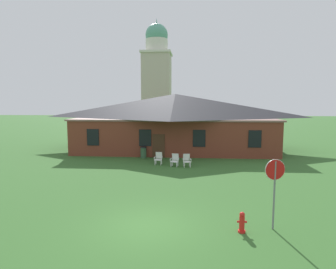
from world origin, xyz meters
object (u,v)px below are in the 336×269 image
object	(u,v)px
lawn_chair_near_door	(175,160)
fire_hydrant	(242,223)
lawn_chair_by_porch	(159,158)
trash_bin	(143,152)
lawn_chair_left_end	(187,160)
stop_sign	(275,180)

from	to	relation	value
lawn_chair_near_door	fire_hydrant	size ratio (longest dim) A/B	1.21
fire_hydrant	lawn_chair_by_porch	bearing A→B (deg)	111.19
lawn_chair_by_porch	trash_bin	xyz separation A→B (m)	(-1.64, 2.49, -0.00)
lawn_chair_near_door	lawn_chair_left_end	bearing A→B (deg)	-1.63
lawn_chair_by_porch	lawn_chair_left_end	bearing A→B (deg)	-15.40
lawn_chair_by_porch	lawn_chair_near_door	world-z (taller)	same
lawn_chair_left_end	lawn_chair_near_door	bearing A→B (deg)	178.37
lawn_chair_left_end	fire_hydrant	size ratio (longest dim) A/B	1.21
stop_sign	lawn_chair_near_door	bearing A→B (deg)	112.51
stop_sign	trash_bin	distance (m)	15.67
stop_sign	lawn_chair_by_porch	distance (m)	12.72
stop_sign	lawn_chair_by_porch	size ratio (longest dim) A/B	2.86
trash_bin	lawn_chair_near_door	bearing A→B (deg)	-46.06
lawn_chair_near_door	trash_bin	size ratio (longest dim) A/B	0.98
lawn_chair_near_door	fire_hydrant	xyz separation A→B (m)	(3.18, -11.03, -0.12)
lawn_chair_near_door	lawn_chair_left_end	world-z (taller)	same
lawn_chair_by_porch	lawn_chair_near_door	distance (m)	1.45
stop_sign	lawn_chair_by_porch	xyz separation A→B (m)	(-5.75, 11.25, -1.45)
fire_hydrant	lawn_chair_left_end	bearing A→B (deg)	101.65
lawn_chair_by_porch	stop_sign	bearing A→B (deg)	-62.95
stop_sign	lawn_chair_left_end	xyz separation A→B (m)	(-3.51, 10.64, -1.45)
fire_hydrant	trash_bin	distance (m)	15.40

